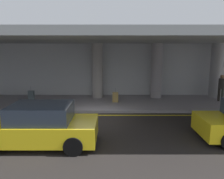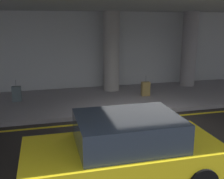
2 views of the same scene
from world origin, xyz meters
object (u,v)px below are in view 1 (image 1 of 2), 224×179
(traveler_with_luggage, at_px, (221,86))
(support_column_far_left, at_px, (97,71))
(car_yellow_taxi_no2, at_px, (40,126))
(suitcase_upright_primary, at_px, (115,97))
(support_column_center, at_px, (216,71))
(suitcase_upright_secondary, at_px, (31,96))
(support_column_left_mid, at_px, (157,71))

(traveler_with_luggage, bearing_deg, support_column_far_left, -17.65)
(car_yellow_taxi_no2, distance_m, traveler_with_luggage, 11.40)
(traveler_with_luggage, relative_size, suitcase_upright_primary, 1.87)
(car_yellow_taxi_no2, bearing_deg, support_column_center, -145.53)
(support_column_far_left, height_order, car_yellow_taxi_no2, support_column_far_left)
(car_yellow_taxi_no2, xyz_separation_m, traveler_with_luggage, (9.50, 6.29, 0.40))
(traveler_with_luggage, xyz_separation_m, suitcase_upright_secondary, (-12.15, 0.20, -0.65))
(traveler_with_luggage, relative_size, suitcase_upright_secondary, 1.87)
(support_column_center, relative_size, suitcase_upright_secondary, 4.06)
(support_column_far_left, bearing_deg, support_column_left_mid, 0.00)
(support_column_far_left, bearing_deg, car_yellow_taxi_no2, -102.09)
(support_column_left_mid, distance_m, support_column_center, 4.00)
(traveler_with_luggage, height_order, suitcase_upright_primary, traveler_with_luggage)
(support_column_far_left, distance_m, suitcase_upright_secondary, 4.59)
(support_column_far_left, distance_m, traveler_with_luggage, 8.04)
(car_yellow_taxi_no2, bearing_deg, support_column_left_mid, -130.24)
(car_yellow_taxi_no2, relative_size, suitcase_upright_secondary, 4.56)
(support_column_center, bearing_deg, suitcase_upright_secondary, -175.72)
(support_column_center, relative_size, suitcase_upright_primary, 4.06)
(suitcase_upright_secondary, bearing_deg, support_column_left_mid, 8.29)
(support_column_left_mid, relative_size, support_column_center, 1.00)
(support_column_far_left, bearing_deg, traveler_with_luggage, -7.99)
(support_column_far_left, bearing_deg, support_column_center, 0.00)
(traveler_with_luggage, xyz_separation_m, suitcase_upright_primary, (-6.72, -0.30, -0.65))
(support_column_far_left, distance_m, support_column_center, 8.00)
(car_yellow_taxi_no2, distance_m, suitcase_upright_secondary, 7.01)
(support_column_center, xyz_separation_m, car_yellow_taxi_no2, (-9.58, -7.40, -1.26))
(support_column_far_left, height_order, suitcase_upright_primary, support_column_far_left)
(suitcase_upright_secondary, bearing_deg, traveler_with_luggage, 1.03)
(support_column_left_mid, bearing_deg, traveler_with_luggage, -15.84)
(suitcase_upright_primary, bearing_deg, support_column_far_left, 136.22)
(support_column_left_mid, bearing_deg, suitcase_upright_secondary, -173.66)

